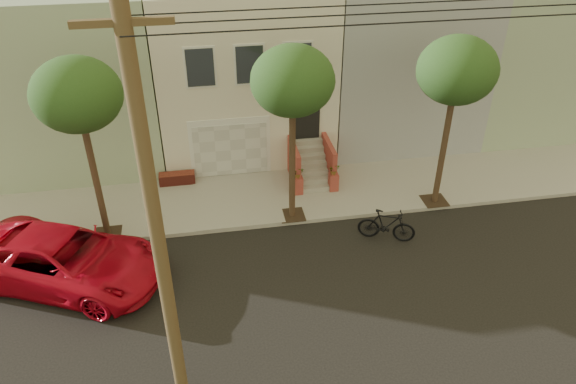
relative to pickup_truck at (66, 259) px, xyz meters
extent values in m
plane|color=black|center=(6.43, -1.81, -0.85)|extent=(90.00, 90.00, 0.00)
cube|color=gray|center=(6.43, 3.54, -0.77)|extent=(40.00, 3.70, 0.15)
cube|color=beige|center=(6.43, 9.39, 2.80)|extent=(7.00, 8.00, 7.00)
cube|color=#91A585|center=(-0.37, 9.39, 2.80)|extent=(6.50, 8.00, 7.00)
cube|color=gray|center=(13.23, 9.39, 2.80)|extent=(6.50, 8.00, 7.00)
cube|color=#91A585|center=(19.73, 9.39, 2.80)|extent=(6.50, 8.00, 7.00)
cube|color=silver|center=(5.53, 5.41, 0.55)|extent=(3.20, 0.12, 2.50)
cube|color=beige|center=(5.53, 5.35, 0.45)|extent=(2.90, 0.06, 2.20)
cube|color=gray|center=(5.53, 3.54, -0.69)|extent=(3.20, 3.70, 0.02)
cube|color=maroon|center=(3.33, 5.09, -0.48)|extent=(1.40, 0.45, 0.44)
cube|color=black|center=(8.63, 5.36, 1.70)|extent=(1.00, 0.06, 2.00)
cube|color=#3F4751|center=(4.63, 5.36, 3.90)|extent=(1.00, 0.06, 1.40)
cube|color=silver|center=(4.63, 5.38, 3.90)|extent=(1.15, 0.05, 1.55)
cube|color=#3F4751|center=(6.43, 5.36, 3.90)|extent=(1.00, 0.06, 1.40)
cube|color=silver|center=(6.43, 5.38, 3.90)|extent=(1.15, 0.05, 1.55)
cube|color=#3F4751|center=(8.23, 5.36, 3.90)|extent=(1.00, 0.06, 1.40)
cube|color=silver|center=(8.23, 5.38, 3.90)|extent=(1.15, 0.05, 1.55)
cube|color=gray|center=(8.63, 3.57, -0.60)|extent=(1.20, 0.28, 0.20)
cube|color=gray|center=(8.63, 3.85, -0.40)|extent=(1.20, 0.28, 0.20)
cube|color=gray|center=(8.63, 4.13, -0.20)|extent=(1.20, 0.28, 0.20)
cube|color=gray|center=(8.63, 4.41, 0.00)|extent=(1.20, 0.28, 0.20)
cube|color=gray|center=(8.63, 4.69, 0.20)|extent=(1.20, 0.28, 0.20)
cube|color=gray|center=(8.63, 4.97, 0.40)|extent=(1.20, 0.28, 0.20)
cube|color=gray|center=(8.63, 5.25, 0.60)|extent=(1.20, 0.28, 0.20)
cube|color=#963A31|center=(7.93, 4.41, 0.10)|extent=(0.18, 1.96, 1.60)
cube|color=#963A31|center=(9.33, 4.41, 0.10)|extent=(0.18, 1.96, 1.60)
cube|color=#963A31|center=(7.93, 3.53, -0.35)|extent=(0.35, 0.35, 0.70)
imported|color=#1C4017|center=(7.93, 3.53, 0.23)|extent=(0.40, 0.35, 0.45)
cube|color=#963A31|center=(9.33, 3.53, -0.35)|extent=(0.35, 0.35, 0.70)
imported|color=#1C4017|center=(9.33, 3.53, 0.23)|extent=(0.41, 0.35, 0.45)
cube|color=#2D2116|center=(0.93, 2.09, -0.69)|extent=(0.90, 0.90, 0.02)
cylinder|color=#3B291B|center=(0.93, 2.09, 1.40)|extent=(0.22, 0.22, 4.20)
ellipsoid|color=#1C4017|center=(0.93, 2.09, 4.45)|extent=(2.70, 2.57, 2.29)
cube|color=#2D2116|center=(7.43, 2.09, -0.69)|extent=(0.90, 0.90, 0.02)
cylinder|color=#3B291B|center=(7.43, 2.09, 1.40)|extent=(0.22, 0.22, 4.20)
ellipsoid|color=#1C4017|center=(7.43, 2.09, 4.45)|extent=(2.70, 2.57, 2.29)
cube|color=#2D2116|center=(12.93, 2.09, -0.69)|extent=(0.90, 0.90, 0.02)
cylinder|color=#3B291B|center=(12.93, 2.09, 1.40)|extent=(0.22, 0.22, 4.20)
ellipsoid|color=#1C4017|center=(12.93, 2.09, 4.45)|extent=(2.70, 2.57, 2.29)
cylinder|color=#463620|center=(3.43, -5.01, 4.15)|extent=(0.30, 0.30, 10.00)
cube|color=#463620|center=(3.43, -5.01, 8.35)|extent=(1.60, 0.12, 0.12)
imported|color=#B4081B|center=(0.00, 0.00, 0.00)|extent=(6.72, 5.08, 1.70)
imported|color=black|center=(10.39, 0.33, -0.26)|extent=(2.02, 1.27, 1.18)
camera|label=1|loc=(4.49, -13.78, 10.65)|focal=33.74mm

